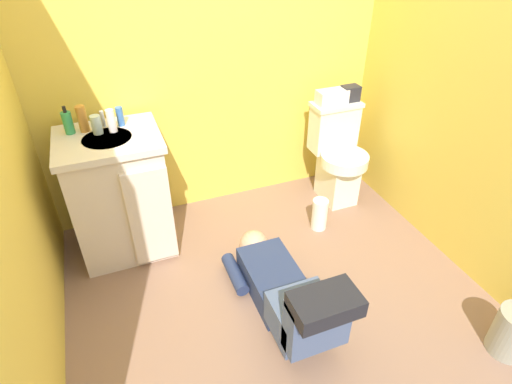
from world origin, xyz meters
name	(u,v)px	position (x,y,z in m)	size (l,w,h in m)	color
ground_plane	(276,295)	(0.00, 0.00, -0.02)	(2.87, 3.17, 0.04)	#8A6653
wall_back	(211,40)	(0.00, 1.12, 1.20)	(2.53, 0.08, 2.40)	#E6C54B
wall_right	(496,71)	(1.22, 0.00, 1.20)	(0.08, 2.17, 2.40)	#E6C54B
toilet	(337,155)	(0.83, 0.78, 0.37)	(0.36, 0.46, 0.75)	silver
vanity_cabinet	(120,194)	(-0.75, 0.76, 0.42)	(0.60, 0.53, 0.82)	silver
faucet	(103,119)	(-0.75, 0.91, 0.87)	(0.02, 0.02, 0.10)	silver
person_plumber	(287,292)	(-0.01, -0.16, 0.18)	(0.39, 1.06, 0.52)	navy
tissue_box	(332,97)	(0.79, 0.87, 0.80)	(0.22, 0.11, 0.10)	silver
toiletry_bag	(350,93)	(0.94, 0.87, 0.81)	(0.12, 0.09, 0.11)	#26262D
soap_dispenser	(68,122)	(-0.94, 0.89, 0.89)	(0.06, 0.06, 0.17)	#34A15E
bottle_amber	(82,119)	(-0.86, 0.89, 0.90)	(0.06, 0.06, 0.15)	#CD8535
bottle_clear	(96,125)	(-0.79, 0.83, 0.88)	(0.06, 0.06, 0.11)	silver
bottle_white	(111,121)	(-0.71, 0.82, 0.89)	(0.05, 0.05, 0.14)	white
bottle_blue	(120,116)	(-0.65, 0.89, 0.88)	(0.04, 0.04, 0.12)	#3969B7
paper_towel_roll	(320,214)	(0.53, 0.46, 0.12)	(0.11, 0.11, 0.24)	white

